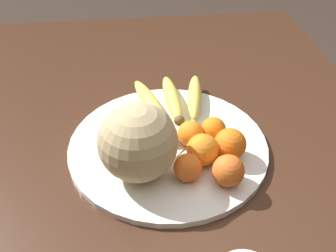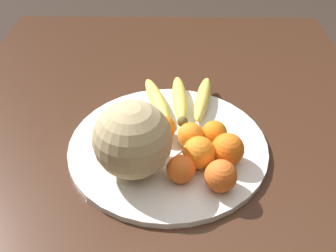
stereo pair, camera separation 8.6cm
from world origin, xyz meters
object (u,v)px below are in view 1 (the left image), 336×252
(banana_bunch, at_px, (172,99))
(produce_tag, at_px, (169,153))
(fruit_bowl, at_px, (168,145))
(orange_front_right, at_px, (203,150))
(orange_mid_center, at_px, (161,128))
(kitchen_table, at_px, (161,157))
(orange_side_extra, at_px, (213,130))
(orange_back_left, at_px, (230,144))
(orange_front_left, at_px, (191,134))
(orange_top_small, at_px, (188,168))
(orange_back_right, at_px, (228,171))
(melon, at_px, (138,142))

(banana_bunch, xyz_separation_m, produce_tag, (0.19, -0.03, -0.02))
(fruit_bowl, bearing_deg, orange_front_right, 43.64)
(fruit_bowl, bearing_deg, orange_mid_center, -144.93)
(kitchen_table, relative_size, orange_side_extra, 23.70)
(orange_front_right, bearing_deg, orange_back_left, 99.86)
(fruit_bowl, height_order, orange_back_left, orange_back_left)
(banana_bunch, relative_size, produce_tag, 2.19)
(orange_front_left, bearing_deg, orange_top_small, -12.34)
(orange_back_right, xyz_separation_m, produce_tag, (-0.10, -0.11, -0.03))
(melon, height_order, orange_front_right, melon)
(kitchen_table, xyz_separation_m, orange_back_left, (0.13, 0.14, 0.14))
(orange_front_right, bearing_deg, banana_bunch, -170.02)
(orange_back_left, relative_size, produce_tag, 0.72)
(orange_mid_center, bearing_deg, orange_top_small, 17.35)
(produce_tag, bearing_deg, orange_front_left, 160.86)
(banana_bunch, bearing_deg, orange_back_right, -167.99)
(fruit_bowl, bearing_deg, melon, -40.02)
(orange_top_small, height_order, produce_tag, orange_top_small)
(orange_mid_center, xyz_separation_m, orange_back_left, (0.08, 0.14, 0.01))
(banana_bunch, height_order, orange_back_right, orange_back_right)
(melon, bearing_deg, banana_bunch, 157.41)
(orange_front_right, height_order, produce_tag, orange_front_right)
(orange_back_left, distance_m, orange_back_right, 0.08)
(kitchen_table, distance_m, orange_back_right, 0.27)
(melon, bearing_deg, orange_back_right, 73.64)
(kitchen_table, xyz_separation_m, orange_side_extra, (0.07, 0.11, 0.14))
(fruit_bowl, xyz_separation_m, orange_front_right, (0.07, 0.07, 0.04))
(fruit_bowl, xyz_separation_m, orange_mid_center, (-0.02, -0.01, 0.03))
(orange_top_small, distance_m, produce_tag, 0.09)
(kitchen_table, height_order, orange_back_right, orange_back_right)
(melon, bearing_deg, orange_front_left, 122.12)
(orange_side_extra, bearing_deg, produce_tag, -70.13)
(melon, xyz_separation_m, orange_back_right, (0.05, 0.17, -0.05))
(orange_mid_center, xyz_separation_m, orange_back_right, (0.15, 0.12, 0.00))
(orange_front_right, bearing_deg, kitchen_table, -151.32)
(orange_top_small, bearing_deg, orange_side_extra, 146.41)
(melon, height_order, orange_mid_center, melon)
(orange_front_right, relative_size, orange_top_small, 1.19)
(banana_bunch, xyz_separation_m, orange_front_left, (0.16, 0.02, 0.01))
(produce_tag, bearing_deg, orange_back_left, 122.12)
(orange_back_right, bearing_deg, banana_bunch, -164.63)
(orange_mid_center, distance_m, orange_back_left, 0.16)
(melon, distance_m, orange_side_extra, 0.20)
(melon, relative_size, banana_bunch, 0.76)
(orange_front_right, xyz_separation_m, orange_mid_center, (-0.09, -0.08, -0.01))
(orange_mid_center, bearing_deg, orange_side_extra, 81.37)
(fruit_bowl, xyz_separation_m, banana_bunch, (-0.15, 0.03, 0.03))
(banana_bunch, xyz_separation_m, orange_back_right, (0.28, 0.08, 0.01))
(banana_bunch, distance_m, orange_mid_center, 0.14)
(orange_back_left, bearing_deg, orange_top_small, -61.41)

